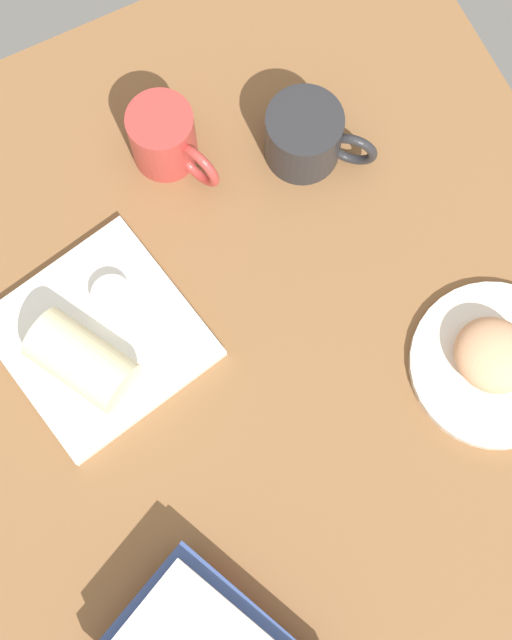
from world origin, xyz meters
TOP-DOWN VIEW (x-y plane):
  - dining_table at (0.00, 0.00)cm, footprint 110.00×90.00cm
  - round_plate at (9.24, 24.61)cm, footprint 20.41×20.41cm
  - scone_pastry at (8.50, 23.98)cm, footprint 11.78×11.34cm
  - square_plate at (-14.56, -16.51)cm, footprint 25.87×25.87cm
  - sauce_cup at (-18.05, -13.03)cm, footprint 4.88×4.88cm
  - breakfast_wrap at (-11.77, -19.30)cm, footprint 13.94×11.85cm
  - coffee_mug at (-32.90, 1.02)cm, footprint 12.82×8.23cm
  - second_mug at (-25.76, 16.84)cm, footprint 11.71×12.11cm

SIDE VIEW (x-z plane):
  - dining_table at x=0.00cm, z-range 0.00..4.00cm
  - round_plate at x=9.24cm, z-range 4.00..5.40cm
  - square_plate at x=-14.56cm, z-range 4.00..5.60cm
  - sauce_cup at x=-18.05cm, z-range 5.69..7.83cm
  - scone_pastry at x=8.50cm, z-range 5.40..10.72cm
  - second_mug at x=-25.76cm, z-range 4.11..12.85cm
  - coffee_mug at x=-32.90cm, z-range 4.11..13.73cm
  - breakfast_wrap at x=-11.77cm, z-range 5.60..12.36cm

